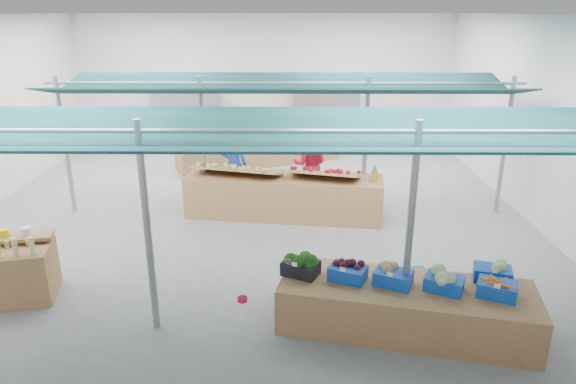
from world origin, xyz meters
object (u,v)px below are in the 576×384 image
Objects in this scene: veg_counter at (405,307)px; vendor_left at (234,165)px; vendor_right at (310,165)px; fruit_counter at (284,196)px; crate_stack at (409,288)px.

veg_counter is 6.13m from vendor_left.
veg_counter is at bearing 126.36° from vendor_left.
vendor_right reaches higher than veg_counter.
vendor_right is (-1.17, 5.33, 0.51)m from veg_counter.
fruit_counter reaches higher than veg_counter.
veg_counter is at bearing 109.63° from vendor_right.
vendor_left is at bearing 7.21° from vendor_right.
fruit_counter is 1.67m from vendor_left.
veg_counter is 6.04× the size of crate_stack.
fruit_counter is 2.50× the size of vendor_left.
fruit_counter is (-1.77, 4.23, 0.11)m from veg_counter.
crate_stack is at bearing 131.06° from vendor_left.
fruit_counter is 2.50× the size of vendor_right.
vendor_right is (1.80, 0.00, 0.00)m from vendor_left.
vendor_left is at bearing 131.60° from veg_counter.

